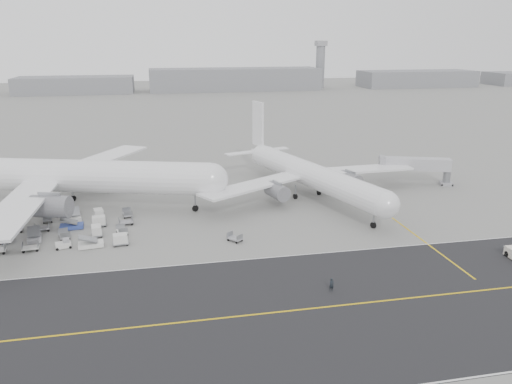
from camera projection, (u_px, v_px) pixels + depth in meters
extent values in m
plane|color=gray|center=(244.00, 254.00, 77.72)|extent=(700.00, 700.00, 0.00)
cube|color=#252527|center=(310.00, 309.00, 61.79)|extent=(220.00, 32.00, 0.02)
cube|color=gold|center=(310.00, 309.00, 61.78)|extent=(220.00, 0.30, 0.01)
cube|color=silver|center=(279.00, 257.00, 76.59)|extent=(220.00, 0.25, 0.01)
cube|color=gold|center=(406.00, 228.00, 88.06)|extent=(0.30, 40.00, 0.01)
cylinder|color=gray|center=(320.00, 67.00, 340.87)|extent=(6.00, 6.00, 28.00)
cube|color=#9B9AA0|center=(321.00, 43.00, 336.33)|extent=(7.00, 7.00, 3.50)
cylinder|color=white|center=(71.00, 176.00, 97.19)|extent=(55.07, 22.09, 6.37)
sphere|color=white|center=(212.00, 179.00, 94.72)|extent=(6.25, 6.25, 6.25)
cube|color=white|center=(18.00, 207.00, 81.57)|extent=(8.22, 30.79, 0.45)
cube|color=white|center=(99.00, 160.00, 113.51)|extent=(21.41, 29.69, 0.45)
cylinder|color=slate|center=(51.00, 206.00, 86.79)|extent=(7.63, 5.73, 3.95)
cylinder|color=slate|center=(102.00, 173.00, 108.74)|extent=(7.63, 5.73, 3.95)
cylinder|color=black|center=(195.00, 208.00, 96.75)|extent=(1.30, 0.82, 1.20)
cylinder|color=black|center=(55.00, 211.00, 95.46)|extent=(1.30, 0.82, 1.20)
cylinder|color=black|center=(73.00, 198.00, 102.74)|extent=(1.30, 0.82, 1.20)
cylinder|color=gray|center=(195.00, 200.00, 96.26)|extent=(0.36, 0.36, 3.35)
cylinder|color=white|center=(312.00, 175.00, 102.92)|extent=(17.58, 43.23, 5.01)
sphere|color=white|center=(386.00, 205.00, 84.55)|extent=(4.91, 4.91, 4.91)
cone|color=white|center=(259.00, 152.00, 122.07)|extent=(6.81, 9.47, 4.51)
cube|color=white|center=(258.00, 124.00, 120.49)|extent=(1.88, 4.73, 10.65)
cube|color=white|center=(242.00, 153.00, 120.71)|extent=(8.34, 4.63, 0.25)
cube|color=white|center=(273.00, 149.00, 124.70)|extent=(8.34, 4.63, 0.25)
cube|color=white|center=(254.00, 185.00, 98.00)|extent=(23.29, 16.92, 0.45)
cube|color=white|center=(359.00, 169.00, 109.99)|extent=(24.22, 6.59, 0.45)
cylinder|color=slate|center=(277.00, 191.00, 98.45)|extent=(4.53, 6.00, 3.10)
cylinder|color=slate|center=(350.00, 180.00, 106.69)|extent=(4.53, 6.00, 3.10)
cylinder|color=black|center=(373.00, 225.00, 88.13)|extent=(0.80, 1.18, 1.09)
cylinder|color=black|center=(295.00, 196.00, 104.24)|extent=(0.80, 1.18, 1.09)
cylinder|color=black|center=(319.00, 192.00, 106.97)|extent=(0.80, 1.18, 1.09)
cylinder|color=gray|center=(374.00, 218.00, 87.75)|extent=(0.36, 0.36, 2.63)
cylinder|color=gray|center=(509.00, 249.00, 78.02)|extent=(0.21, 2.67, 0.16)
cylinder|color=black|center=(507.00, 254.00, 76.45)|extent=(0.43, 0.93, 0.92)
cylinder|color=gray|center=(447.00, 176.00, 113.78)|extent=(1.66, 1.66, 4.14)
cube|color=#9B9AA0|center=(446.00, 183.00, 114.28)|extent=(3.41, 3.41, 0.72)
cube|color=#A7A6AB|center=(415.00, 164.00, 113.87)|extent=(15.64, 7.71, 2.69)
cube|color=#9B9AA0|center=(382.00, 163.00, 114.77)|extent=(2.24, 3.54, 3.11)
cylinder|color=black|center=(450.00, 183.00, 115.24)|extent=(0.49, 0.69, 0.62)
imported|color=black|center=(332.00, 285.00, 65.93)|extent=(0.67, 0.45, 1.83)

